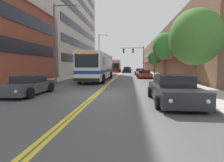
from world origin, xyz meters
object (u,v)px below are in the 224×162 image
at_px(car_silver_moving_third, 129,69).
at_px(car_dark_grey_parked_left_near, 28,86).
at_px(car_charcoal_parked_right_foreground, 173,90).
at_px(box_truck, 116,66).
at_px(car_white_parked_left_far, 95,72).
at_px(fire_hydrant, 157,75).
at_px(car_navy_parked_left_mid, 101,71).
at_px(car_champagne_parked_right_far, 140,72).
at_px(car_red_parked_right_mid, 144,74).
at_px(street_tree_right_near, 195,37).
at_px(car_slate_blue_moving_lead, 126,69).
at_px(street_tree_right_mid, 165,46).
at_px(city_bus, 98,66).
at_px(street_tree_right_far, 155,58).
at_px(street_lamp_left_near, 59,37).
at_px(car_black_moving_second, 127,70).
at_px(traffic_signal_mast, 135,54).
at_px(street_lamp_left_far, 100,51).

bearing_deg(car_silver_moving_third, car_dark_grey_parked_left_near, -96.24).
height_order(car_charcoal_parked_right_foreground, box_truck, box_truck).
xyz_separation_m(car_white_parked_left_far, fire_hydrant, (10.28, -7.82, -0.01)).
xyz_separation_m(car_navy_parked_left_mid, box_truck, (2.60, 11.44, 1.09)).
bearing_deg(car_champagne_parked_right_far, box_truck, 111.62).
relative_size(car_red_parked_right_mid, box_truck, 0.64).
relative_size(car_champagne_parked_right_far, street_tree_right_near, 0.81).
bearing_deg(car_charcoal_parked_right_foreground, street_tree_right_near, 60.58).
bearing_deg(box_truck, car_champagne_parked_right_far, -68.38).
relative_size(car_white_parked_left_far, car_slate_blue_moving_lead, 0.89).
bearing_deg(street_tree_right_near, street_tree_right_mid, 92.42).
height_order(city_bus, street_tree_right_far, street_tree_right_far).
relative_size(car_silver_moving_third, street_lamp_left_near, 0.57).
distance_m(car_dark_grey_parked_left_near, box_truck, 40.20).
height_order(car_black_moving_second, street_lamp_left_near, street_lamp_left_near).
relative_size(city_bus, car_navy_parked_left_mid, 2.64).
height_order(car_slate_blue_moving_lead, fire_hydrant, car_slate_blue_moving_lead).
distance_m(car_charcoal_parked_right_foreground, car_champagne_parked_right_far, 26.51).
height_order(car_champagne_parked_right_far, traffic_signal_mast, traffic_signal_mast).
bearing_deg(car_white_parked_left_far, car_slate_blue_moving_lead, 79.24).
height_order(car_navy_parked_left_mid, car_charcoal_parked_right_foreground, car_charcoal_parked_right_foreground).
relative_size(car_white_parked_left_far, box_truck, 0.63).
xyz_separation_m(city_bus, street_tree_right_far, (8.87, 13.15, 1.56)).
bearing_deg(street_tree_right_far, car_champagne_parked_right_far, 171.89).
xyz_separation_m(car_champagne_parked_right_far, car_black_moving_second, (-2.85, 10.72, -0.00)).
xyz_separation_m(street_tree_right_near, street_tree_right_mid, (-0.39, 9.30, 0.35)).
bearing_deg(street_tree_right_near, car_red_parked_right_mid, 101.44).
xyz_separation_m(street_lamp_left_far, street_tree_right_near, (11.99, -29.12, -1.54)).
bearing_deg(street_tree_right_mid, car_charcoal_parked_right_foreground, -99.09).
bearing_deg(car_silver_moving_third, car_black_moving_second, -91.37).
xyz_separation_m(car_navy_parked_left_mid, traffic_signal_mast, (7.67, -0.36, 3.65)).
bearing_deg(traffic_signal_mast, car_red_parked_right_mid, -85.58).
bearing_deg(city_bus, street_tree_right_mid, 6.72).
distance_m(box_truck, street_tree_right_near, 38.01).
distance_m(car_champagne_parked_right_far, car_black_moving_second, 11.09).
distance_m(street_tree_right_near, street_tree_right_mid, 9.31).
relative_size(car_navy_parked_left_mid, car_charcoal_parked_right_foreground, 0.95).
bearing_deg(street_lamp_left_far, street_lamp_left_near, -89.70).
height_order(car_navy_parked_left_mid, car_silver_moving_third, car_navy_parked_left_mid).
distance_m(city_bus, box_truck, 28.64).
xyz_separation_m(car_white_parked_left_far, street_tree_right_mid, (10.91, -9.27, 3.72)).
bearing_deg(street_lamp_left_near, car_charcoal_parked_right_foreground, -40.96).
relative_size(street_lamp_left_near, street_tree_right_far, 1.66).
bearing_deg(car_silver_moving_third, fire_hydrant, -84.88).
bearing_deg(box_truck, car_black_moving_second, -54.37).
relative_size(car_white_parked_left_far, fire_hydrant, 4.85).
bearing_deg(street_tree_right_near, car_white_parked_left_far, 121.32).
xyz_separation_m(car_slate_blue_moving_lead, street_lamp_left_near, (-6.04, -44.04, 4.06)).
height_order(car_silver_moving_third, street_tree_right_mid, street_tree_right_mid).
bearing_deg(street_tree_right_mid, traffic_signal_mast, 101.27).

